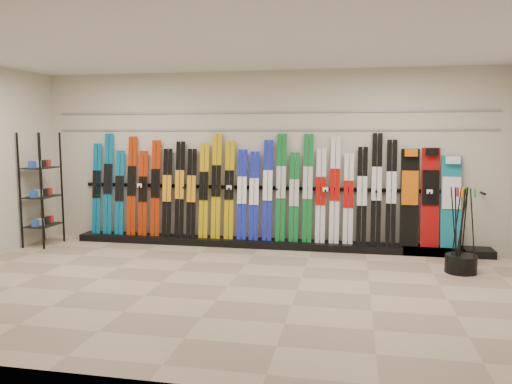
# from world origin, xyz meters

# --- Properties ---
(floor) EXTENTS (8.00, 8.00, 0.00)m
(floor) POSITION_xyz_m (0.00, 0.00, 0.00)
(floor) COLOR #A0856E
(floor) RESTS_ON ground
(back_wall) EXTENTS (8.00, 0.00, 8.00)m
(back_wall) POSITION_xyz_m (0.00, 2.50, 1.50)
(back_wall) COLOR beige
(back_wall) RESTS_ON floor
(ceiling) EXTENTS (8.00, 8.00, 0.00)m
(ceiling) POSITION_xyz_m (0.00, 0.00, 3.00)
(ceiling) COLOR silver
(ceiling) RESTS_ON back_wall
(ski_rack_base) EXTENTS (8.00, 0.40, 0.12)m
(ski_rack_base) POSITION_xyz_m (0.22, 2.28, 0.06)
(ski_rack_base) COLOR black
(ski_rack_base) RESTS_ON floor
(skis) EXTENTS (5.38, 0.23, 1.83)m
(skis) POSITION_xyz_m (-0.44, 2.33, 0.95)
(skis) COLOR #065B86
(skis) RESTS_ON ski_rack_base
(snowboards) EXTENTS (0.94, 0.25, 1.59)m
(snowboards) POSITION_xyz_m (2.77, 2.36, 0.89)
(snowboards) COLOR black
(snowboards) RESTS_ON ski_rack_base
(accessory_rack) EXTENTS (0.40, 0.60, 1.95)m
(accessory_rack) POSITION_xyz_m (-3.75, 1.70, 0.98)
(accessory_rack) COLOR black
(accessory_rack) RESTS_ON floor
(pole_bin) EXTENTS (0.43, 0.43, 0.25)m
(pole_bin) POSITION_xyz_m (3.05, 1.23, 0.12)
(pole_bin) COLOR black
(pole_bin) RESTS_ON floor
(ski_poles) EXTENTS (0.34, 0.29, 1.18)m
(ski_poles) POSITION_xyz_m (3.02, 1.20, 0.61)
(ski_poles) COLOR black
(ski_poles) RESTS_ON pole_bin
(slatwall_rail_0) EXTENTS (7.60, 0.02, 0.03)m
(slatwall_rail_0) POSITION_xyz_m (0.00, 2.48, 2.00)
(slatwall_rail_0) COLOR gray
(slatwall_rail_0) RESTS_ON back_wall
(slatwall_rail_1) EXTENTS (7.60, 0.02, 0.03)m
(slatwall_rail_1) POSITION_xyz_m (0.00, 2.48, 2.30)
(slatwall_rail_1) COLOR gray
(slatwall_rail_1) RESTS_ON back_wall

